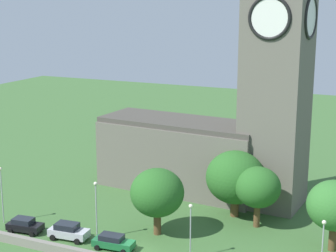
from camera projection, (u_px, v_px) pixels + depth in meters
ground_plane at (188, 206)px, 73.72m from camera, size 200.00×200.00×0.00m
church at (226, 115)px, 74.93m from camera, size 30.94×11.38×36.32m
car_black at (25, 225)px, 65.20m from camera, size 4.49×2.57×1.75m
car_silver at (68, 231)px, 63.26m from camera, size 4.84×2.64×1.93m
car_green at (113, 242)px, 60.71m from camera, size 4.84×2.37×1.70m
streetlamp_west_end at (1, 186)px, 67.14m from camera, size 0.44×0.44×7.26m
streetlamp_west_mid at (96, 201)px, 62.43m from camera, size 0.44×0.44×7.03m
streetlamp_central at (191, 222)px, 57.74m from camera, size 0.44×0.44×6.24m
streetlamp_east_mid at (323, 240)px, 53.09m from camera, size 0.44×0.44×6.41m
tree_riverside_east at (258, 187)px, 65.84m from camera, size 5.59×5.59×7.64m
tree_riverside_west at (157, 193)px, 63.64m from camera, size 6.39×6.39×8.12m
tree_churchyard at (235, 177)px, 69.10m from camera, size 7.58×7.58×8.69m
tree_by_tower at (335, 206)px, 59.38m from camera, size 6.20×6.20×8.13m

